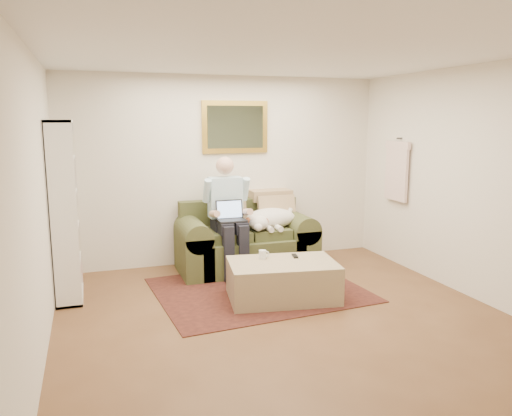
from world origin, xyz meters
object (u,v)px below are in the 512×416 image
seated_man (229,217)px  ottoman (282,281)px  laptop (231,215)px  sleeping_dog (271,218)px  sofa (246,246)px  coffee_mug (263,255)px  bookshelf (65,211)px

seated_man → ottoman: size_ratio=1.28×
laptop → ottoman: laptop is taller
seated_man → sleeping_dog: seated_man is taller
laptop → sleeping_dog: size_ratio=0.47×
sofa → coffee_mug: size_ratio=18.14×
sleeping_dog → bookshelf: bearing=-173.0°
seated_man → sleeping_dog: (0.60, 0.07, -0.07)m
laptop → bookshelf: size_ratio=0.18×
ottoman → coffee_mug: 0.37m
sleeping_dog → coffee_mug: sleeping_dog is taller
ottoman → bookshelf: (-2.28, 0.85, 0.78)m
seated_man → laptop: 0.08m
seated_man → ottoman: bearing=-74.1°
sleeping_dog → ottoman: bearing=-103.8°
ottoman → bookshelf: size_ratio=0.60×
ottoman → bookshelf: bearing=159.5°
sofa → laptop: size_ratio=5.15×
sofa → laptop: (-0.27, -0.24, 0.49)m
sofa → ottoman: (0.04, -1.26, -0.10)m
laptop → coffee_mug: (0.14, -0.83, -0.32)m
sofa → seated_man: bearing=-148.5°
sofa → sleeping_dog: 0.51m
sofa → bookshelf: bearing=-169.7°
laptop → bookshelf: bearing=-175.0°
laptop → sleeping_dog: 0.62m
bookshelf → coffee_mug: bearing=-17.3°
laptop → coffee_mug: 0.90m
sofa → seated_man: (-0.27, -0.17, 0.45)m
seated_man → bookshelf: (-1.97, -0.24, 0.24)m
seated_man → bookshelf: bearing=-173.0°
laptop → ottoman: 1.22m
coffee_mug → bookshelf: (-2.11, 0.66, 0.52)m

